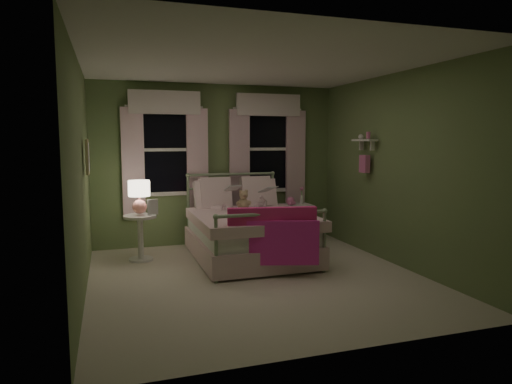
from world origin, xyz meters
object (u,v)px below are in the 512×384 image
object	(u,v)px
teddy_bear	(243,201)
nightstand_left	(140,231)
child_right	(258,189)
child_left	(222,189)
nightstand_right	(296,210)
bed	(249,232)
table_lamp	(139,194)

from	to	relation	value
teddy_bear	nightstand_left	distance (m)	1.54
child_right	child_left	bearing A→B (deg)	18.62
child_left	nightstand_right	bearing A→B (deg)	164.42
nightstand_right	bed	bearing A→B (deg)	-147.46
nightstand_left	table_lamp	size ratio (longest dim) A/B	1.38
teddy_bear	child_left	bearing A→B (deg)	150.50
child_left	bed	bearing A→B (deg)	98.11
table_lamp	nightstand_right	distance (m)	2.56
teddy_bear	table_lamp	size ratio (longest dim) A/B	0.66
table_lamp	bed	bearing A→B (deg)	-12.82
nightstand_left	nightstand_right	distance (m)	2.53
bed	nightstand_right	bearing A→B (deg)	32.54
bed	child_left	bearing A→B (deg)	123.60
nightstand_left	nightstand_right	xyz separation A→B (m)	(2.51, 0.31, 0.13)
child_left	nightstand_left	size ratio (longest dim) A/B	1.22
child_right	nightstand_right	world-z (taller)	child_right
child_left	table_lamp	xyz separation A→B (m)	(-1.22, -0.08, -0.01)
nightstand_left	nightstand_right	world-z (taller)	same
table_lamp	nightstand_right	bearing A→B (deg)	6.97
child_right	table_lamp	size ratio (longest dim) A/B	1.62
child_left	table_lamp	distance (m)	1.22
child_right	nightstand_left	distance (m)	1.86
bed	child_right	size ratio (longest dim) A/B	2.68
teddy_bear	table_lamp	bearing A→B (deg)	177.03
nightstand_left	nightstand_right	bearing A→B (deg)	6.97
child_right	bed	bearing A→B (deg)	75.02
child_left	nightstand_left	bearing A→B (deg)	-21.70
teddy_bear	table_lamp	xyz separation A→B (m)	(-1.50, 0.08, 0.16)
nightstand_left	child_right	bearing A→B (deg)	2.60
child_left	nightstand_right	world-z (taller)	child_left
child_left	teddy_bear	bearing A→B (deg)	125.01
child_right	nightstand_left	bearing A→B (deg)	21.22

